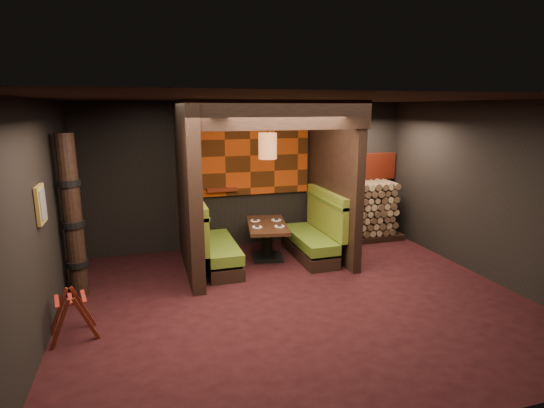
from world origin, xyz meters
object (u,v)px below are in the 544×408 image
Objects in this scene: booth_bench_right at (314,236)px; pendant_lamp at (268,146)px; booth_bench_left at (213,245)px; firewood_stack at (362,211)px; totem_column at (73,218)px; dining_table at (267,236)px; luggage_rack at (72,314)px.

booth_bench_right is 1.61× the size of pendant_lamp.
firewood_stack reaches higher than booth_bench_left.
booth_bench_right is at bearing -152.65° from firewood_stack.
booth_bench_left is 0.92× the size of firewood_stack.
pendant_lamp is 3.30m from totem_column.
totem_column is 1.39× the size of firewood_stack.
pendant_lamp is (-0.87, 0.10, 1.68)m from booth_bench_right.
totem_column is at bearing -165.25° from booth_bench_left.
firewood_stack is (5.33, 1.25, -0.57)m from totem_column.
pendant_lamp reaches higher than dining_table.
totem_column is 5.51m from firewood_stack.
pendant_lamp is 2.74m from firewood_stack.
pendant_lamp is 0.41× the size of totem_column.
luggage_rack is 0.27× the size of totem_column.
totem_column is (-2.09, -0.55, 0.79)m from booth_bench_left.
booth_bench_right is 0.67× the size of totem_column.
totem_column reaches higher than booth_bench_left.
pendant_lamp is at bearing -90.00° from dining_table.
totem_column reaches higher than luggage_rack.
totem_column is at bearing -167.28° from dining_table.
totem_column is (-3.98, -0.55, 0.79)m from booth_bench_right.
dining_table is at bearing 12.72° from totem_column.
totem_column is (-3.11, -0.70, 0.75)m from dining_table.
booth_bench_right reaches higher than dining_table.
pendant_lamp is (-0.00, -0.05, 1.65)m from dining_table.
booth_bench_left is at bearing -174.32° from pendant_lamp.
booth_bench_right is 0.92× the size of firewood_stack.
booth_bench_right is 1.90m from pendant_lamp.
pendant_lamp reaches higher than totem_column.
booth_bench_left is 3.33m from firewood_stack.
booth_bench_left is 1.61× the size of pendant_lamp.
firewood_stack is at bearing 12.17° from booth_bench_left.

